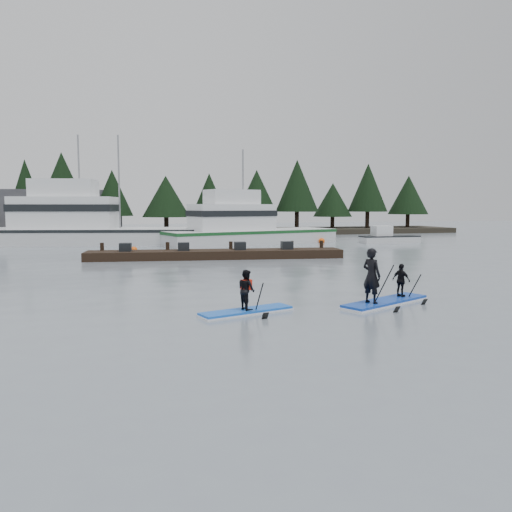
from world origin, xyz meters
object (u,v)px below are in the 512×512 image
object	(u,v)px
paddleboard_solo	(246,298)
paddleboard_duo	(383,286)
floating_dock	(216,254)
fishing_boat_large	(85,235)
fishing_boat_medium	(246,236)

from	to	relation	value
paddleboard_solo	paddleboard_duo	distance (m)	4.68
floating_dock	paddleboard_duo	bearing A→B (deg)	-73.89
fishing_boat_large	fishing_boat_medium	bearing A→B (deg)	-1.51
floating_dock	paddleboard_duo	size ratio (longest dim) A/B	4.27
fishing_boat_medium	paddleboard_duo	world-z (taller)	fishing_boat_medium
paddleboard_solo	fishing_boat_large	bearing A→B (deg)	84.91
fishing_boat_large	floating_dock	world-z (taller)	fishing_boat_large
floating_dock	paddleboard_solo	xyz separation A→B (m)	(-2.28, -16.00, 0.20)
fishing_boat_medium	paddleboard_duo	distance (m)	27.44
floating_dock	paddleboard_duo	distance (m)	16.12
fishing_boat_large	floating_dock	xyz separation A→B (m)	(8.48, -14.89, -0.54)
fishing_boat_medium	floating_dock	xyz separation A→B (m)	(-4.96, -11.38, -0.39)
fishing_boat_large	paddleboard_duo	bearing A→B (deg)	-57.41
fishing_boat_large	floating_dock	bearing A→B (deg)	-47.17
floating_dock	fishing_boat_medium	bearing A→B (deg)	74.02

